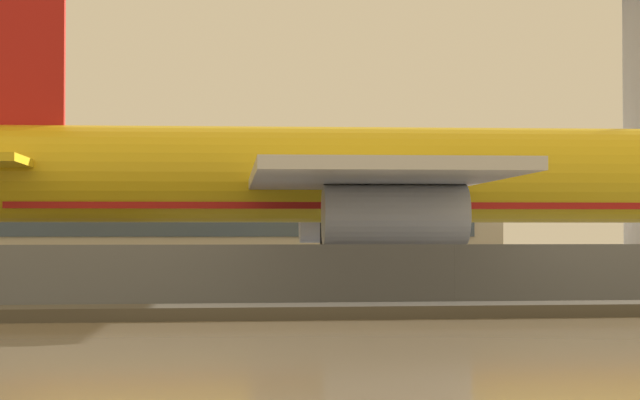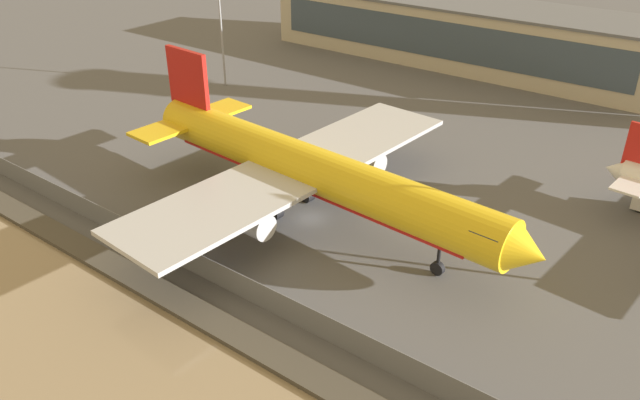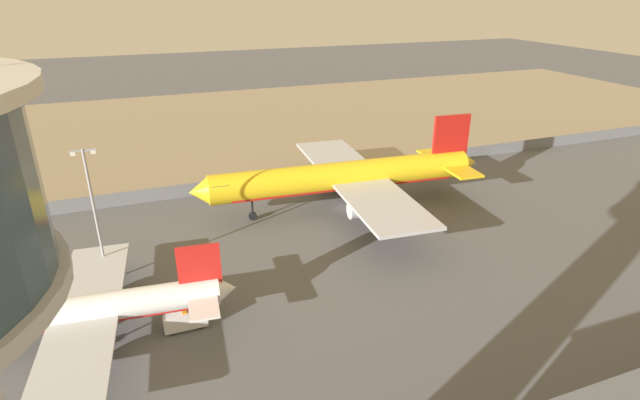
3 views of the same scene
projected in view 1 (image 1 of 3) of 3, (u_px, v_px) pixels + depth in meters
ground_plane at (383, 292)px, 69.19m from camera, size 500.00×500.00×0.00m
shoreline_seawall at (484, 310)px, 48.91m from camera, size 320.00×3.00×0.50m
perimeter_fence at (455, 277)px, 53.39m from camera, size 280.00×0.10×2.78m
cargo_jet_yellow at (375, 179)px, 69.54m from camera, size 55.72×47.80×16.50m
baggage_tug at (141, 289)px, 54.44m from camera, size 3.22×1.64×1.80m
terminal_building at (124, 207)px, 135.77m from camera, size 80.59×18.83×12.33m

